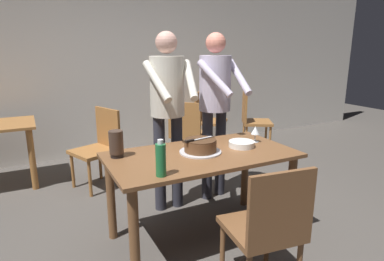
{
  "coord_description": "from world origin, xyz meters",
  "views": [
    {
      "loc": [
        -1.2,
        -2.21,
        1.58
      ],
      "look_at": [
        -0.0,
        0.17,
        0.9
      ],
      "focal_mm": 30.68,
      "sensor_mm": 36.0,
      "label": 1
    }
  ],
  "objects": [
    {
      "name": "cake_on_platter",
      "position": [
        -0.0,
        0.02,
        0.8
      ],
      "size": [
        0.34,
        0.34,
        0.11
      ],
      "color": "silver",
      "rests_on": "main_dining_table"
    },
    {
      "name": "hurricane_lamp",
      "position": [
        -0.63,
        0.21,
        0.86
      ],
      "size": [
        0.11,
        0.11,
        0.21
      ],
      "color": "black",
      "rests_on": "main_dining_table"
    },
    {
      "name": "background_chair_0",
      "position": [
        0.66,
        1.6,
        0.49
      ],
      "size": [
        0.62,
        0.62,
        0.9
      ],
      "color": "#9E6633",
      "rests_on": "ground_plane"
    },
    {
      "name": "background_chair_3",
      "position": [
        1.31,
        2.25,
        0.49
      ],
      "size": [
        0.62,
        0.62,
        0.9
      ],
      "color": "#9E6633",
      "rests_on": "ground_plane"
    },
    {
      "name": "cake_knife",
      "position": [
        -0.07,
        0.01,
        0.87
      ],
      "size": [
        0.27,
        0.07,
        0.02
      ],
      "color": "silver",
      "rests_on": "cake_on_platter"
    },
    {
      "name": "background_chair_1",
      "position": [
        1.92,
        1.86,
        0.49
      ],
      "size": [
        0.6,
        0.6,
        0.9
      ],
      "color": "#9E6633",
      "rests_on": "ground_plane"
    },
    {
      "name": "back_wall",
      "position": [
        0.0,
        2.69,
        1.35
      ],
      "size": [
        10.0,
        0.12,
        2.7
      ],
      "primitive_type": "cube",
      "color": "silver",
      "rests_on": "ground_plane"
    },
    {
      "name": "background_chair_2",
      "position": [
        -0.53,
        1.49,
        0.49
      ],
      "size": [
        0.57,
        0.57,
        0.9
      ],
      "color": "#9E6633",
      "rests_on": "ground_plane"
    },
    {
      "name": "water_bottle",
      "position": [
        -0.47,
        -0.3,
        0.86
      ],
      "size": [
        0.07,
        0.07,
        0.25
      ],
      "color": "#1E6B38",
      "rests_on": "main_dining_table"
    },
    {
      "name": "main_dining_table",
      "position": [
        0.0,
        0.0,
        0.63
      ],
      "size": [
        1.5,
        0.8,
        0.75
      ],
      "color": "brown",
      "rests_on": "ground_plane"
    },
    {
      "name": "wine_glass_near",
      "position": [
        0.58,
        0.07,
        0.85
      ],
      "size": [
        0.08,
        0.08,
        0.14
      ],
      "color": "silver",
      "rests_on": "main_dining_table"
    },
    {
      "name": "person_standing_beside",
      "position": [
        0.5,
        0.64,
        1.08
      ],
      "size": [
        0.46,
        0.57,
        1.72
      ],
      "color": "#2D2D38",
      "rests_on": "ground_plane"
    },
    {
      "name": "person_cutting_cake",
      "position": [
        -0.03,
        0.61,
        1.08
      ],
      "size": [
        0.47,
        0.56,
        1.72
      ],
      "color": "#2D2D38",
      "rests_on": "ground_plane"
    },
    {
      "name": "plate_stack",
      "position": [
        0.39,
        -0.0,
        0.78
      ],
      "size": [
        0.22,
        0.22,
        0.05
      ],
      "color": "white",
      "rests_on": "main_dining_table"
    },
    {
      "name": "ground_plane",
      "position": [
        0.0,
        0.0,
        0.0
      ],
      "size": [
        14.0,
        14.0,
        0.0
      ],
      "primitive_type": "plane",
      "color": "#4C4742"
    },
    {
      "name": "chair_near_side",
      "position": [
        0.05,
        -0.78,
        0.49
      ],
      "size": [
        0.49,
        0.49,
        0.9
      ],
      "color": "brown",
      "rests_on": "ground_plane"
    }
  ]
}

